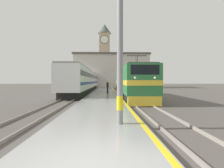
{
  "coord_description": "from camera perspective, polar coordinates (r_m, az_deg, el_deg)",
  "views": [
    {
      "loc": [
        0.43,
        -3.77,
        2.13
      ],
      "look_at": [
        1.24,
        22.91,
        1.66
      ],
      "focal_mm": 28.0,
      "sensor_mm": 36.0,
      "label": 1
    }
  ],
  "objects": [
    {
      "name": "rail_track_far",
      "position": [
        29.16,
        -10.07,
        -3.15
      ],
      "size": [
        2.83,
        140.0,
        0.16
      ],
      "color": "#514C47",
      "rests_on": "ground"
    },
    {
      "name": "ground_plane",
      "position": [
        33.84,
        -2.46,
        -2.61
      ],
      "size": [
        200.0,
        200.0,
        0.0
      ],
      "primitive_type": "plane",
      "color": "#514C47"
    },
    {
      "name": "platform",
      "position": [
        28.85,
        -2.59,
        -2.96
      ],
      "size": [
        4.2,
        140.0,
        0.28
      ],
      "color": "#999999",
      "rests_on": "ground"
    },
    {
      "name": "passenger_train",
      "position": [
        40.92,
        -7.66,
        1.13
      ],
      "size": [
        2.92,
        45.43,
        4.16
      ],
      "color": "black",
      "rests_on": "ground"
    },
    {
      "name": "catenary_mast",
      "position": [
        7.74,
        3.41,
        14.53
      ],
      "size": [
        2.79,
        0.28,
        7.35
      ],
      "color": "gray",
      "rests_on": "platform"
    },
    {
      "name": "clock_tower",
      "position": [
        70.18,
        -2.45,
        10.01
      ],
      "size": [
        5.13,
        5.13,
        24.61
      ],
      "color": "tan",
      "rests_on": "ground"
    },
    {
      "name": "person_on_platform",
      "position": [
        26.03,
        -1.45,
        -0.9
      ],
      "size": [
        0.34,
        0.34,
        1.87
      ],
      "color": "#23232D",
      "rests_on": "platform"
    },
    {
      "name": "rail_track_near",
      "position": [
        29.01,
        4.33,
        -3.15
      ],
      "size": [
        2.83,
        140.0,
        0.16
      ],
      "color": "#514C47",
      "rests_on": "ground"
    },
    {
      "name": "locomotive_train",
      "position": [
        21.85,
        6.31,
        0.45
      ],
      "size": [
        2.92,
        15.79,
        4.73
      ],
      "color": "black",
      "rests_on": "ground"
    },
    {
      "name": "station_building",
      "position": [
        55.54,
        -0.27,
        4.21
      ],
      "size": [
        22.85,
        10.54,
        10.44
      ],
      "color": "beige",
      "rests_on": "ground"
    }
  ]
}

